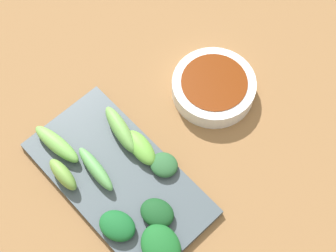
{
  "coord_description": "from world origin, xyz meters",
  "views": [
    {
      "loc": [
        0.21,
        0.23,
        0.77
      ],
      "look_at": [
        -0.03,
        -0.03,
        0.05
      ],
      "focal_mm": 53.77,
      "sensor_mm": 36.0,
      "label": 1
    }
  ],
  "objects": [
    {
      "name": "broccoli_leafy_6",
      "position": [
        0.02,
        0.01,
        0.04
      ],
      "size": [
        0.05,
        0.05,
        0.02
      ],
      "primitive_type": "ellipsoid",
      "rotation": [
        0.0,
        0.0,
        0.24
      ],
      "color": "#2A5D32",
      "rests_on": "serving_plate"
    },
    {
      "name": "tabletop",
      "position": [
        0.0,
        0.0,
        0.01
      ],
      "size": [
        2.1,
        2.1,
        0.02
      ],
      "primitive_type": "cube",
      "color": "olive",
      "rests_on": "ground"
    },
    {
      "name": "broccoli_leafy_0",
      "position": [
        0.11,
        0.1,
        0.04
      ],
      "size": [
        0.07,
        0.08,
        0.03
      ],
      "primitive_type": "ellipsoid",
      "rotation": [
        0.0,
        0.0,
        -0.25
      ],
      "color": "#195D25",
      "rests_on": "serving_plate"
    },
    {
      "name": "serving_plate",
      "position": [
        0.08,
        -0.02,
        0.03
      ],
      "size": [
        0.16,
        0.3,
        0.01
      ],
      "primitive_type": "cube",
      "color": "#424D55",
      "rests_on": "tabletop"
    },
    {
      "name": "broccoli_leafy_4",
      "position": [
        0.13,
        0.04,
        0.04
      ],
      "size": [
        0.06,
        0.07,
        0.02
      ],
      "primitive_type": "ellipsoid",
      "rotation": [
        0.0,
        0.0,
        0.32
      ],
      "color": "#175B28",
      "rests_on": "serving_plate"
    },
    {
      "name": "broccoli_stalk_1",
      "position": [
        0.03,
        -0.03,
        0.04
      ],
      "size": [
        0.04,
        0.07,
        0.02
      ],
      "primitive_type": "ellipsoid",
      "rotation": [
        0.0,
        0.0,
        -0.14
      ],
      "color": "#65AA3E",
      "rests_on": "serving_plate"
    },
    {
      "name": "broccoli_stalk_7",
      "position": [
        0.14,
        -0.08,
        0.05
      ],
      "size": [
        0.03,
        0.06,
        0.03
      ],
      "primitive_type": "ellipsoid",
      "rotation": [
        0.0,
        0.0,
        -0.04
      ],
      "color": "#6E9E42",
      "rests_on": "serving_plate"
    },
    {
      "name": "broccoli_stalk_8",
      "position": [
        0.03,
        -0.08,
        0.05
      ],
      "size": [
        0.04,
        0.1,
        0.03
      ],
      "primitive_type": "ellipsoid",
      "rotation": [
        0.0,
        0.0,
        -0.22
      ],
      "color": "#6CA84E",
      "rests_on": "serving_plate"
    },
    {
      "name": "sauce_bowl",
      "position": [
        -0.14,
        -0.03,
        0.04
      ],
      "size": [
        0.14,
        0.14,
        0.03
      ],
      "color": "white",
      "rests_on": "tabletop"
    },
    {
      "name": "broccoli_stalk_3",
      "position": [
        0.12,
        -0.13,
        0.04
      ],
      "size": [
        0.04,
        0.1,
        0.03
      ],
      "primitive_type": "ellipsoid",
      "rotation": [
        0.0,
        0.0,
        0.12
      ],
      "color": "#71B14F",
      "rests_on": "serving_plate"
    },
    {
      "name": "broccoli_leafy_5",
      "position": [
        0.08,
        0.06,
        0.04
      ],
      "size": [
        0.06,
        0.06,
        0.02
      ],
      "primitive_type": "ellipsoid",
      "rotation": [
        0.0,
        0.0,
        0.3
      ],
      "color": "#164820",
      "rests_on": "serving_plate"
    },
    {
      "name": "broccoli_stalk_2",
      "position": [
        0.1,
        -0.05,
        0.05
      ],
      "size": [
        0.03,
        0.09,
        0.03
      ],
      "primitive_type": "ellipsoid",
      "rotation": [
        0.0,
        0.0,
        -0.09
      ],
      "color": "#60A659",
      "rests_on": "serving_plate"
    }
  ]
}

